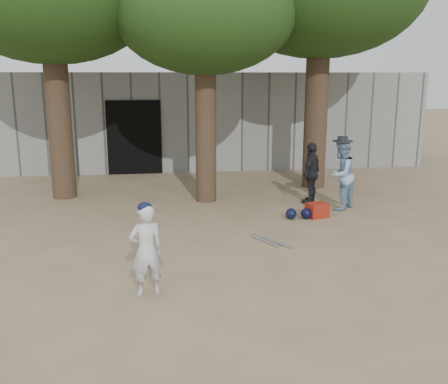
{
  "coord_description": "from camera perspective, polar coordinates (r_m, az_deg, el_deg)",
  "views": [
    {
      "loc": [
        -0.5,
        -7.27,
        2.9
      ],
      "look_at": [
        0.6,
        1.0,
        0.95
      ],
      "focal_mm": 40.0,
      "sensor_mm": 36.0,
      "label": 1
    }
  ],
  "objects": [
    {
      "name": "helmet_row",
      "position": [
        10.51,
        9.34,
        -2.39
      ],
      "size": [
        0.87,
        0.3,
        0.23
      ],
      "color": "black",
      "rests_on": "ground"
    },
    {
      "name": "bat_pile",
      "position": [
        8.94,
        5.31,
        -5.64
      ],
      "size": [
        0.61,
        0.76,
        0.06
      ],
      "color": "#AFB1B6",
      "rests_on": "ground"
    },
    {
      "name": "spectator_blue",
      "position": [
        11.26,
        13.2,
        1.93
      ],
      "size": [
        0.95,
        0.94,
        1.55
      ],
      "primitive_type": "imported",
      "rotation": [
        0.0,
        0.0,
        3.89
      ],
      "color": "#7EA4C3",
      "rests_on": "ground"
    },
    {
      "name": "spectator_dark",
      "position": [
        11.69,
        9.95,
        2.16
      ],
      "size": [
        0.78,
        0.87,
        1.42
      ],
      "primitive_type": "imported",
      "rotation": [
        0.0,
        0.0,
        4.05
      ],
      "color": "black",
      "rests_on": "ground"
    },
    {
      "name": "back_building",
      "position": [
        17.67,
        -6.0,
        8.54
      ],
      "size": [
        16.0,
        5.24,
        3.0
      ],
      "color": "gray",
      "rests_on": "ground"
    },
    {
      "name": "ground",
      "position": [
        7.85,
        -3.42,
        -8.57
      ],
      "size": [
        70.0,
        70.0,
        0.0
      ],
      "primitive_type": "plane",
      "color": "#937C5E",
      "rests_on": "ground"
    },
    {
      "name": "boy_player",
      "position": [
        6.78,
        -8.88,
        -6.6
      ],
      "size": [
        0.52,
        0.42,
        1.26
      ],
      "primitive_type": "imported",
      "rotation": [
        0.0,
        0.0,
        3.43
      ],
      "color": "silver",
      "rests_on": "ground"
    },
    {
      "name": "red_bag",
      "position": [
        10.63,
        10.58,
        -2.06
      ],
      "size": [
        0.5,
        0.44,
        0.3
      ],
      "primitive_type": "cube",
      "rotation": [
        0.0,
        0.0,
        0.33
      ],
      "color": "#A62216",
      "rests_on": "ground"
    }
  ]
}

